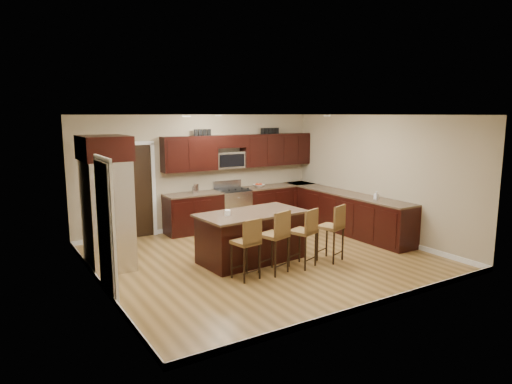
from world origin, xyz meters
TOP-DOWN VIEW (x-y plane):
  - floor at (0.00, 0.00)m, footprint 6.00×6.00m
  - ceiling at (0.00, 0.00)m, footprint 6.00×6.00m
  - wall_back at (0.00, 2.75)m, footprint 6.00×0.00m
  - wall_left at (-3.00, 0.00)m, footprint 0.00×5.50m
  - wall_right at (3.00, 0.00)m, footprint 0.00×5.50m
  - base_cabinets at (1.90, 1.45)m, footprint 4.02×3.96m
  - upper_cabinets at (1.04, 2.58)m, footprint 4.00×0.33m
  - range at (0.68, 2.45)m, footprint 0.76×0.64m
  - microwave at (0.68, 2.60)m, footprint 0.76×0.31m
  - doorway at (-1.65, 2.73)m, footprint 0.85×0.03m
  - pantry_door at (-2.98, -0.30)m, footprint 0.03×0.80m
  - letter_decor at (0.90, 2.58)m, footprint 2.20×0.03m
  - island at (-0.25, 0.01)m, footprint 2.07×1.20m
  - stool_left at (-0.83, -0.84)m, footprint 0.45×0.45m
  - stool_mid at (-0.26, -0.84)m, footprint 0.52×0.52m
  - stool_right at (0.37, -0.83)m, footprint 0.51×0.51m
  - refrigerator at (-2.62, 1.00)m, footprint 0.79×1.03m
  - floor_mat at (-0.15, 1.39)m, footprint 0.95×0.77m
  - fruit_bowl at (1.43, 2.45)m, footprint 0.28×0.28m
  - soap_bottle at (2.70, -0.25)m, footprint 0.09×0.09m
  - canister_tall at (-0.27, 2.45)m, footprint 0.12×0.12m
  - canister_short at (-0.32, 2.45)m, footprint 0.11×0.11m
  - island_jar at (-0.75, 0.01)m, footprint 0.10×0.10m
  - stool_extra at (1.02, -0.83)m, footprint 0.51×0.51m

SIDE VIEW (x-z plane):
  - floor at x=0.00m, z-range 0.00..0.00m
  - floor_mat at x=-0.15m, z-range 0.00..0.01m
  - island at x=-0.25m, z-range -0.03..0.89m
  - base_cabinets at x=1.90m, z-range 0.00..0.92m
  - range at x=0.68m, z-range -0.08..1.03m
  - stool_left at x=-0.83m, z-range 0.13..1.17m
  - stool_right at x=0.37m, z-range 0.13..1.20m
  - stool_extra at x=1.02m, z-range 0.13..1.20m
  - stool_mid at x=-0.26m, z-range 0.14..1.24m
  - fruit_bowl at x=1.43m, z-range 0.92..0.99m
  - island_jar at x=-0.75m, z-range 0.92..1.02m
  - canister_short at x=-0.32m, z-range 0.92..1.07m
  - soap_bottle at x=2.70m, z-range 0.92..1.09m
  - pantry_door at x=-2.98m, z-range 0.00..2.04m
  - canister_tall at x=-0.27m, z-range 0.92..1.13m
  - doorway at x=-1.65m, z-range 0.00..2.06m
  - refrigerator at x=-2.62m, z-range 0.03..2.38m
  - wall_back at x=0.00m, z-range -1.65..4.35m
  - wall_left at x=-3.00m, z-range -1.40..4.10m
  - wall_right at x=3.00m, z-range -1.40..4.10m
  - microwave at x=0.68m, z-range 1.42..1.82m
  - upper_cabinets at x=1.04m, z-range 1.44..2.24m
  - letter_decor at x=0.90m, z-range 2.22..2.37m
  - ceiling at x=0.00m, z-range 2.70..2.70m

